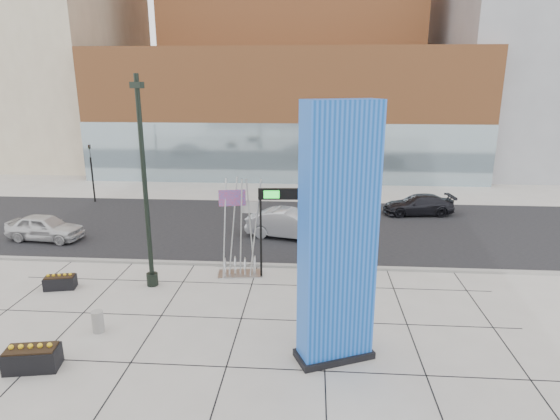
# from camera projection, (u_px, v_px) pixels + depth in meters

# --- Properties ---
(ground) EXTENTS (160.00, 160.00, 0.00)m
(ground) POSITION_uv_depth(u_px,v_px,m) (220.00, 305.00, 18.19)
(ground) COLOR #9E9991
(ground) RESTS_ON ground
(street_asphalt) EXTENTS (80.00, 12.00, 0.02)m
(street_asphalt) POSITION_uv_depth(u_px,v_px,m) (253.00, 227.00, 27.79)
(street_asphalt) COLOR black
(street_asphalt) RESTS_ON ground
(curb_edge) EXTENTS (80.00, 0.30, 0.12)m
(curb_edge) POSITION_uv_depth(u_px,v_px,m) (236.00, 264.00, 22.01)
(curb_edge) COLOR gray
(curb_edge) RESTS_ON ground
(tower_podium) EXTENTS (34.00, 10.00, 11.00)m
(tower_podium) POSITION_uv_depth(u_px,v_px,m) (287.00, 113.00, 42.55)
(tower_podium) COLOR #9D592D
(tower_podium) RESTS_ON ground
(tower_glass_front) EXTENTS (34.00, 0.60, 5.00)m
(tower_glass_front) POSITION_uv_depth(u_px,v_px,m) (283.00, 154.00, 38.75)
(tower_glass_front) COLOR #8CA5B2
(tower_glass_front) RESTS_ON ground
(building_grey_parking) EXTENTS (20.00, 18.00, 18.00)m
(building_grey_parking) POSITION_uv_depth(u_px,v_px,m) (551.00, 73.00, 44.66)
(building_grey_parking) COLOR slate
(building_grey_parking) RESTS_ON ground
(blue_pylon) EXTENTS (2.61, 1.91, 7.96)m
(blue_pylon) POSITION_uv_depth(u_px,v_px,m) (338.00, 242.00, 13.75)
(blue_pylon) COLOR #0B49B1
(blue_pylon) RESTS_ON ground
(lamp_post) EXTENTS (0.59, 0.48, 8.69)m
(lamp_post) POSITION_uv_depth(u_px,v_px,m) (146.00, 205.00, 18.98)
(lamp_post) COLOR black
(lamp_post) RESTS_ON ground
(public_art_sculpture) EXTENTS (2.06, 1.21, 4.44)m
(public_art_sculpture) POSITION_uv_depth(u_px,v_px,m) (240.00, 250.00, 20.72)
(public_art_sculpture) COLOR silver
(public_art_sculpture) RESTS_ON ground
(concrete_bollard) EXTENTS (0.40, 0.40, 0.78)m
(concrete_bollard) POSITION_uv_depth(u_px,v_px,m) (98.00, 321.00, 16.18)
(concrete_bollard) COLOR gray
(concrete_bollard) RESTS_ON ground
(overhead_street_sign) EXTENTS (1.90, 0.31, 4.03)m
(overhead_street_sign) POSITION_uv_depth(u_px,v_px,m) (277.00, 202.00, 19.80)
(overhead_street_sign) COLOR black
(overhead_street_sign) RESTS_ON ground
(round_planter_east) EXTENTS (0.89, 0.89, 2.22)m
(round_planter_east) POSITION_uv_depth(u_px,v_px,m) (335.00, 250.00, 21.04)
(round_planter_east) COLOR #97CCC4
(round_planter_east) RESTS_ON ground
(round_planter_mid) EXTENTS (1.10, 1.10, 2.75)m
(round_planter_mid) POSITION_uv_depth(u_px,v_px,m) (350.00, 250.00, 20.29)
(round_planter_mid) COLOR #97CCC4
(round_planter_mid) RESTS_ON ground
(round_planter_west) EXTENTS (0.88, 0.88, 2.20)m
(round_planter_west) POSITION_uv_depth(u_px,v_px,m) (318.00, 250.00, 21.10)
(round_planter_west) COLOR #97CCC4
(round_planter_west) RESTS_ON ground
(box_planter_north) EXTENTS (1.33, 0.86, 0.67)m
(box_planter_north) POSITION_uv_depth(u_px,v_px,m) (60.00, 282.00, 19.55)
(box_planter_north) COLOR black
(box_planter_north) RESTS_ON ground
(box_planter_south) EXTENTS (1.65, 1.03, 0.85)m
(box_planter_south) POSITION_uv_depth(u_px,v_px,m) (32.00, 357.00, 14.10)
(box_planter_south) COLOR black
(box_planter_south) RESTS_ON ground
(car_white_west) EXTENTS (4.28, 2.10, 1.40)m
(car_white_west) POSITION_uv_depth(u_px,v_px,m) (45.00, 228.00, 25.35)
(car_white_west) COLOR silver
(car_white_west) RESTS_ON ground
(car_silver_mid) EXTENTS (4.96, 2.65, 1.55)m
(car_silver_mid) POSITION_uv_depth(u_px,v_px,m) (289.00, 224.00, 25.72)
(car_silver_mid) COLOR #A3A5AB
(car_silver_mid) RESTS_ON ground
(car_dark_east) EXTENTS (4.62, 2.27, 1.29)m
(car_dark_east) POSITION_uv_depth(u_px,v_px,m) (418.00, 205.00, 30.13)
(car_dark_east) COLOR black
(car_dark_east) RESTS_ON ground
(traffic_signal) EXTENTS (0.15, 0.18, 4.10)m
(traffic_signal) POSITION_uv_depth(u_px,v_px,m) (92.00, 170.00, 32.80)
(traffic_signal) COLOR black
(traffic_signal) RESTS_ON ground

